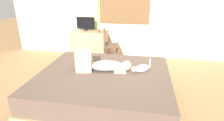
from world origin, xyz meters
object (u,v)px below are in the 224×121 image
object	(u,v)px
chair_by_desk	(109,43)
bed	(104,85)
cup	(99,31)
tv_monitor	(86,24)
person_lying	(101,64)
cat	(141,68)
desk	(89,45)

from	to	relation	value
chair_by_desk	bed	bearing A→B (deg)	-81.64
bed	cup	distance (m)	1.79
tv_monitor	chair_by_desk	world-z (taller)	tv_monitor
person_lying	chair_by_desk	xyz separation A→B (m)	(-0.16, 1.44, -0.05)
bed	chair_by_desk	bearing A→B (deg)	98.36
bed	cat	distance (m)	0.69
cat	chair_by_desk	world-z (taller)	chair_by_desk
person_lying	cup	bearing A→B (deg)	105.25
cup	chair_by_desk	distance (m)	0.39
cat	chair_by_desk	bearing A→B (deg)	120.72
bed	cup	bearing A→B (deg)	106.72
desk	bed	bearing A→B (deg)	-66.12
desk	cup	world-z (taller)	cup
tv_monitor	bed	bearing A→B (deg)	-64.24
person_lying	chair_by_desk	size ratio (longest dim) A/B	1.10
cup	desk	bearing A→B (deg)	150.88
cat	cup	size ratio (longest dim) A/B	3.88
cup	chair_by_desk	bearing A→B (deg)	-19.87
desk	cup	distance (m)	0.54
person_lying	cup	xyz separation A→B (m)	(-0.42, 1.54, 0.22)
bed	cat	bearing A→B (deg)	13.11
chair_by_desk	person_lying	bearing A→B (deg)	-83.85
bed	person_lying	distance (m)	0.36
tv_monitor	cat	bearing A→B (deg)	-48.45
bed	desk	distance (m)	1.98
tv_monitor	cup	bearing A→B (deg)	-24.30
bed	chair_by_desk	xyz separation A→B (m)	(-0.23, 1.53, 0.29)
cat	cup	world-z (taller)	cup
bed	cat	size ratio (longest dim) A/B	7.05
person_lying	cup	world-z (taller)	cup
person_lying	tv_monitor	bearing A→B (deg)	115.06
person_lying	tv_monitor	distance (m)	1.92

